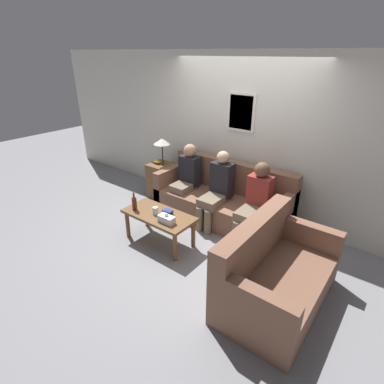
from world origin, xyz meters
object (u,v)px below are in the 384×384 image
object	(u,v)px
couch_main	(223,201)
person_right	(255,200)
couch_side	(274,276)
wine_bottle	(134,203)
drinking_glass	(155,211)
coffee_table	(159,218)
person_left	(187,176)
person_middle	(218,188)
teddy_bear	(236,259)

from	to	relation	value
couch_main	person_right	distance (m)	0.78
couch_side	wine_bottle	world-z (taller)	couch_side
couch_main	couch_side	world-z (taller)	same
drinking_glass	wine_bottle	bearing A→B (deg)	-165.76
coffee_table	person_left	world-z (taller)	person_left
couch_main	drinking_glass	distance (m)	1.28
person_middle	teddy_bear	world-z (taller)	person_middle
couch_main	person_middle	size ratio (longest dim) A/B	1.87
couch_main	person_middle	bearing A→B (deg)	-86.08
coffee_table	wine_bottle	world-z (taller)	wine_bottle
person_middle	teddy_bear	size ratio (longest dim) A/B	4.04
wine_bottle	teddy_bear	bearing A→B (deg)	10.73
couch_side	drinking_glass	size ratio (longest dim) A/B	13.87
couch_side	person_left	xyz separation A→B (m)	(-2.11, 1.08, 0.32)
wine_bottle	couch_main	bearing A→B (deg)	61.30
wine_bottle	drinking_glass	bearing A→B (deg)	14.24
coffee_table	teddy_bear	bearing A→B (deg)	8.46
drinking_glass	person_left	world-z (taller)	person_left
wine_bottle	teddy_bear	xyz separation A→B (m)	(1.55, 0.29, -0.44)
couch_main	wine_bottle	xyz separation A→B (m)	(-0.71, -1.29, 0.26)
couch_side	person_right	size ratio (longest dim) A/B	1.31
couch_main	couch_side	xyz separation A→B (m)	(1.44, -1.22, 0.00)
teddy_bear	person_right	bearing A→B (deg)	102.40
wine_bottle	person_right	xyz separation A→B (m)	(1.38, 1.07, 0.05)
person_left	person_right	size ratio (longest dim) A/B	1.01
couch_side	person_left	bearing A→B (deg)	62.84
drinking_glass	teddy_bear	xyz separation A→B (m)	(1.22, 0.21, -0.39)
person_right	wine_bottle	bearing A→B (deg)	-142.41
couch_main	person_middle	distance (m)	0.38
couch_side	teddy_bear	xyz separation A→B (m)	(-0.60, 0.22, -0.19)
couch_main	teddy_bear	distance (m)	1.32
teddy_bear	drinking_glass	bearing A→B (deg)	-170.26
coffee_table	drinking_glass	bearing A→B (deg)	-133.84
drinking_glass	person_middle	xyz separation A→B (m)	(0.39, 1.00, 0.11)
drinking_glass	teddy_bear	size ratio (longest dim) A/B	0.37
person_middle	coffee_table	bearing A→B (deg)	-110.08
person_middle	couch_side	bearing A→B (deg)	-35.34
coffee_table	person_right	size ratio (longest dim) A/B	0.91
couch_side	coffee_table	size ratio (longest dim) A/B	1.44
person_right	teddy_bear	xyz separation A→B (m)	(0.17, -0.77, -0.50)
couch_side	person_middle	xyz separation A→B (m)	(-1.43, 1.01, 0.31)
couch_main	wine_bottle	distance (m)	1.49
wine_bottle	drinking_glass	xyz separation A→B (m)	(0.34, 0.09, -0.05)
person_left	person_right	distance (m)	1.35
wine_bottle	drinking_glass	world-z (taller)	wine_bottle
couch_main	drinking_glass	world-z (taller)	couch_main
person_left	person_right	bearing A→B (deg)	-3.83
couch_main	person_left	size ratio (longest dim) A/B	1.90
wine_bottle	person_left	size ratio (longest dim) A/B	0.23
person_right	teddy_bear	bearing A→B (deg)	-77.60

